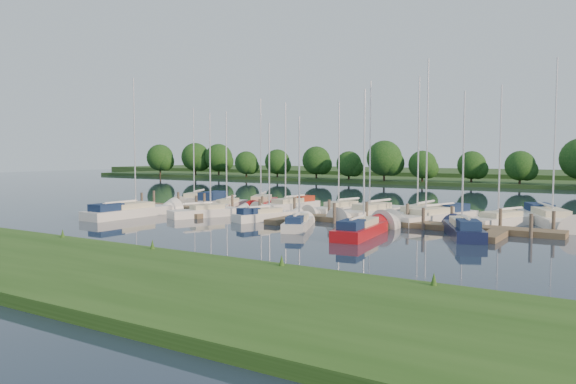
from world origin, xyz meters
The scene contains 24 objects.
ground centered at (0.00, 0.00, 0.00)m, with size 260.00×260.00×0.00m, color #1B2537.
near_bank centered at (0.00, -16.00, 0.25)m, with size 90.00×10.00×0.50m, color #244915.
dock centered at (0.00, 7.31, 0.20)m, with size 40.00×6.00×0.40m.
mooring_pilings centered at (0.00, 8.43, 0.60)m, with size 38.24×2.84×2.00m.
far_shore centered at (0.00, 75.00, 0.30)m, with size 180.00×30.00×0.60m, color #214319.
distant_hill centered at (0.00, 100.00, 0.70)m, with size 220.00×40.00×1.40m, color #324C21.
treeline centered at (-3.29, 61.60, 4.21)m, with size 145.29×8.98×8.24m.
sailboat_n_0 centered at (-17.58, 14.06, 0.28)m, with size 4.35×8.42×10.84m.
motorboat centered at (-13.47, 12.02, 0.38)m, with size 2.66×7.05×1.95m.
sailboat_n_2 centered at (-10.61, 11.04, 0.27)m, with size 3.95×7.77×9.89m.
sailboat_n_3 centered at (-8.34, 13.64, 0.29)m, with size 5.23×8.61×11.39m.
sailboat_n_4 centered at (-5.01, 13.48, 0.33)m, with size 2.90×8.48×10.74m.
sailboat_n_5 centered at (0.94, 12.92, 0.28)m, with size 3.52×8.26×10.51m.
sailboat_n_6 centered at (4.49, 11.74, 0.28)m, with size 3.54×9.52×12.02m.
sailboat_n_7 centered at (8.40, 12.55, 0.28)m, with size 2.98×9.69×12.22m.
sailboat_n_8 centered at (9.75, 11.21, 0.33)m, with size 5.26×10.55×13.31m.
sailboat_n_9 centered at (14.94, 12.17, 0.27)m, with size 4.81×8.54×11.00m.
sailboat_n_10 centered at (18.04, 15.01, 0.34)m, with size 5.94×10.19×13.15m.
sailboat_s_0 centered at (-13.45, 1.33, 0.33)m, with size 2.40×9.78×12.43m.
sailboat_s_1 centered at (-7.86, 4.90, 0.28)m, with size 4.07×7.16×9.39m.
sailboat_s_2 centered at (-2.02, 5.30, 0.32)m, with size 3.27×6.40×8.34m.
sailboat_s_3 centered at (2.77, 2.65, 0.31)m, with size 3.65×6.53×8.52m.
sailboat_s_4 centered at (8.29, 1.71, 0.33)m, with size 2.67×7.96×10.17m.
sailboat_s_5 centered at (14.03, 5.24, 0.34)m, with size 4.43×7.60×10.07m.
Camera 1 is at (24.16, -32.23, 5.54)m, focal length 35.00 mm.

